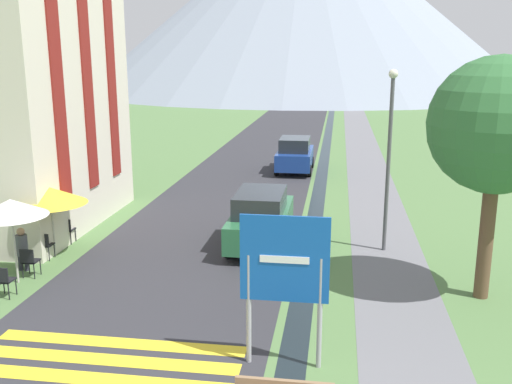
{
  "coord_description": "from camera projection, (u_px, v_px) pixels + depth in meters",
  "views": [
    {
      "loc": [
        1.96,
        -6.61,
        6.02
      ],
      "look_at": [
        -0.45,
        10.0,
        1.96
      ],
      "focal_mm": 40.0,
      "sensor_mm": 36.0,
      "label": 1
    }
  ],
  "objects": [
    {
      "name": "footpath",
      "position": [
        363.0,
        151.0,
        36.4
      ],
      "size": [
        2.2,
        60.0,
        0.01
      ],
      "color": "slate",
      "rests_on": "ground_plane"
    },
    {
      "name": "ground_plane",
      "position": [
        295.0,
        183.0,
        27.28
      ],
      "size": [
        160.0,
        160.0,
        0.0
      ],
      "primitive_type": "plane",
      "color": "#517542"
    },
    {
      "name": "cafe_umbrella_middle_yellow",
      "position": [
        50.0,
        196.0,
        17.07
      ],
      "size": [
        2.17,
        2.17,
        2.15
      ],
      "color": "#B7B2A8",
      "rests_on": "ground_plane"
    },
    {
      "name": "cafe_umbrella_front_white",
      "position": [
        11.0,
        208.0,
        14.95
      ],
      "size": [
        1.9,
        1.9,
        2.33
      ],
      "color": "#B7B2A8",
      "rests_on": "ground_plane"
    },
    {
      "name": "parked_car_far",
      "position": [
        295.0,
        155.0,
        29.8
      ],
      "size": [
        1.86,
        3.85,
        1.82
      ],
      "color": "navy",
      "rests_on": "ground_plane"
    },
    {
      "name": "road_sign",
      "position": [
        284.0,
        272.0,
        10.89
      ],
      "size": [
        1.72,
        0.11,
        3.09
      ],
      "color": "#9E9EA3",
      "rests_on": "ground_plane"
    },
    {
      "name": "parked_car_near",
      "position": [
        261.0,
        218.0,
        18.27
      ],
      "size": [
        1.84,
        4.29,
        1.82
      ],
      "color": "#28663D",
      "rests_on": "ground_plane"
    },
    {
      "name": "cafe_chair_near_left",
      "position": [
        29.0,
        260.0,
        15.67
      ],
      "size": [
        0.4,
        0.4,
        0.85
      ],
      "rotation": [
        0.0,
        0.0,
        -0.24
      ],
      "color": "black",
      "rests_on": "ground_plane"
    },
    {
      "name": "crosswalk_marking",
      "position": [
        108.0,
        360.0,
        11.52
      ],
      "size": [
        5.44,
        1.84,
        0.01
      ],
      "color": "yellow",
      "rests_on": "ground_plane"
    },
    {
      "name": "cafe_chair_middle",
      "position": [
        44.0,
        244.0,
        17.02
      ],
      "size": [
        0.4,
        0.4,
        0.85
      ],
      "rotation": [
        0.0,
        0.0,
        0.18
      ],
      "color": "black",
      "rests_on": "ground_plane"
    },
    {
      "name": "person_seated_far",
      "position": [
        22.0,
        247.0,
        16.15
      ],
      "size": [
        0.32,
        0.32,
        1.27
      ],
      "color": "#282833",
      "rests_on": "ground_plane"
    },
    {
      "name": "hotel_building",
      "position": [
        5.0,
        45.0,
        19.41
      ],
      "size": [
        6.22,
        8.18,
        11.76
      ],
      "color": "beige",
      "rests_on": "ground_plane"
    },
    {
      "name": "drainage_channel",
      "position": [
        326.0,
        150.0,
        36.74
      ],
      "size": [
        0.6,
        60.0,
        0.0
      ],
      "color": "black",
      "rests_on": "ground_plane"
    },
    {
      "name": "cafe_chair_nearest",
      "position": [
        3.0,
        279.0,
        14.33
      ],
      "size": [
        0.4,
        0.4,
        0.85
      ],
      "rotation": [
        0.0,
        0.0,
        0.11
      ],
      "color": "black",
      "rests_on": "ground_plane"
    },
    {
      "name": "road",
      "position": [
        269.0,
        149.0,
        37.25
      ],
      "size": [
        6.4,
        60.0,
        0.01
      ],
      "color": "#2D2D33",
      "rests_on": "ground_plane"
    },
    {
      "name": "cafe_chair_far_right",
      "position": [
        67.0,
        228.0,
        18.51
      ],
      "size": [
        0.4,
        0.4,
        0.85
      ],
      "rotation": [
        0.0,
        0.0,
        -0.05
      ],
      "color": "black",
      "rests_on": "ground_plane"
    },
    {
      "name": "streetlamp",
      "position": [
        389.0,
        147.0,
        17.24
      ],
      "size": [
        0.28,
        0.28,
        5.6
      ],
      "color": "#515156",
      "rests_on": "ground_plane"
    },
    {
      "name": "tree_by_path",
      "position": [
        497.0,
        126.0,
        13.52
      ],
      "size": [
        3.3,
        3.3,
        6.04
      ],
      "color": "brown",
      "rests_on": "ground_plane"
    }
  ]
}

